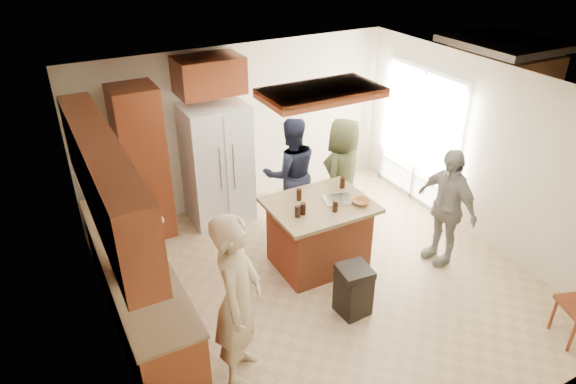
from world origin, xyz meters
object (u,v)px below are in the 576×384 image
person_side_right (446,207)px  person_front_left (238,300)px  refrigerator (217,164)px  person_behind_left (291,174)px  person_counter (141,271)px  person_behind_right (343,175)px  trash_bin (353,290)px  kitchen_island (319,234)px

person_side_right → person_front_left: bearing=-83.2°
person_side_right → refrigerator: 3.26m
person_behind_left → person_counter: size_ratio=1.02×
person_behind_left → person_side_right: person_behind_left is taller
person_behind_right → person_counter: person_behind_right is taller
person_front_left → refrigerator: (0.94, 2.93, -0.04)m
refrigerator → trash_bin: 2.85m
person_front_left → person_counter: 1.23m
person_behind_left → person_side_right: bearing=140.8°
person_front_left → trash_bin: person_front_left is taller
person_counter → trash_bin: (2.17, -0.82, -0.51)m
person_behind_left → refrigerator: (-0.85, 0.69, 0.06)m
person_front_left → trash_bin: size_ratio=2.97×
person_front_left → kitchen_island: (1.63, 1.19, -0.46)m
kitchen_island → trash_bin: 1.01m
trash_bin → refrigerator: bearing=101.7°
person_side_right → kitchen_island: size_ratio=1.26×
kitchen_island → person_behind_right: bearing=40.3°
refrigerator → kitchen_island: bearing=-68.2°
person_behind_left → person_behind_right: size_ratio=1.01×
person_behind_left → person_counter: bearing=39.0°
person_front_left → person_behind_left: 2.87m
person_counter → trash_bin: bearing=-89.0°
person_front_left → person_behind_right: (2.44, 1.88, -0.10)m
person_behind_right → refrigerator: size_ratio=0.93×
person_counter → kitchen_island: person_counter is taller
person_behind_left → person_behind_right: person_behind_left is taller
refrigerator → person_counter: bearing=-130.1°
person_behind_left → person_counter: person_behind_left is taller
person_side_right → person_counter: person_counter is taller
person_counter → kitchen_island: bearing=-64.0°
person_behind_left → person_front_left: bearing=64.0°
refrigerator → trash_bin: bearing=-78.3°
person_side_right → kitchen_island: bearing=-116.7°
person_side_right → kitchen_island: 1.68m
refrigerator → trash_bin: (0.56, -2.73, -0.58)m
person_behind_right → person_side_right: bearing=88.3°
person_front_left → kitchen_island: bearing=-18.9°
person_counter → refrigerator: (1.61, 1.91, 0.07)m
person_behind_left → refrigerator: size_ratio=0.94×
person_side_right → person_behind_right: bearing=-155.5°
person_counter → person_front_left: bearing=-125.1°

